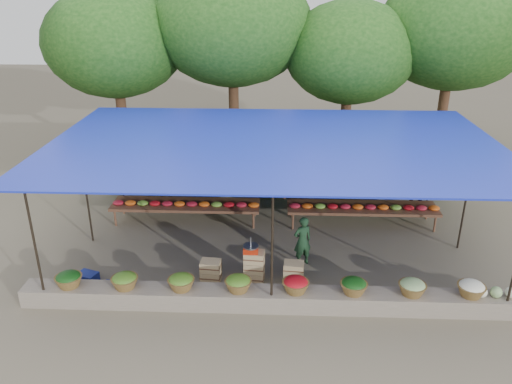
{
  "coord_description": "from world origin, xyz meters",
  "views": [
    {
      "loc": [
        0.04,
        -11.57,
        6.38
      ],
      "look_at": [
        -0.45,
        0.2,
        1.4
      ],
      "focal_mm": 35.0,
      "sensor_mm": 36.0,
      "label": 1
    }
  ],
  "objects_px": {
    "weighing_scale": "(251,248)",
    "vendor_seated": "(302,241)",
    "blue_crate_back": "(88,278)",
    "crate_counter": "(253,270)",
    "blue_crate_front": "(116,291)"
  },
  "relations": [
    {
      "from": "vendor_seated",
      "to": "blue_crate_front",
      "type": "bearing_deg",
      "value": -2.22
    },
    {
      "from": "weighing_scale",
      "to": "blue_crate_back",
      "type": "distance_m",
      "value": 3.8
    },
    {
      "from": "crate_counter",
      "to": "blue_crate_front",
      "type": "height_order",
      "value": "crate_counter"
    },
    {
      "from": "crate_counter",
      "to": "blue_crate_back",
      "type": "bearing_deg",
      "value": -176.46
    },
    {
      "from": "crate_counter",
      "to": "weighing_scale",
      "type": "bearing_deg",
      "value": -180.0
    },
    {
      "from": "weighing_scale",
      "to": "blue_crate_front",
      "type": "bearing_deg",
      "value": -165.24
    },
    {
      "from": "crate_counter",
      "to": "blue_crate_back",
      "type": "xyz_separation_m",
      "value": [
        -3.77,
        -0.23,
        -0.18
      ]
    },
    {
      "from": "blue_crate_front",
      "to": "weighing_scale",
      "type": "bearing_deg",
      "value": 20.57
    },
    {
      "from": "vendor_seated",
      "to": "blue_crate_front",
      "type": "xyz_separation_m",
      "value": [
        -4.12,
        -1.6,
        -0.47
      ]
    },
    {
      "from": "vendor_seated",
      "to": "blue_crate_back",
      "type": "distance_m",
      "value": 5.06
    },
    {
      "from": "vendor_seated",
      "to": "blue_crate_back",
      "type": "relative_size",
      "value": 2.88
    },
    {
      "from": "weighing_scale",
      "to": "vendor_seated",
      "type": "relative_size",
      "value": 0.3
    },
    {
      "from": "crate_counter",
      "to": "vendor_seated",
      "type": "height_order",
      "value": "vendor_seated"
    },
    {
      "from": "blue_crate_back",
      "to": "blue_crate_front",
      "type": "bearing_deg",
      "value": -14.07
    },
    {
      "from": "vendor_seated",
      "to": "crate_counter",
      "type": "bearing_deg",
      "value": 12.29
    }
  ]
}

